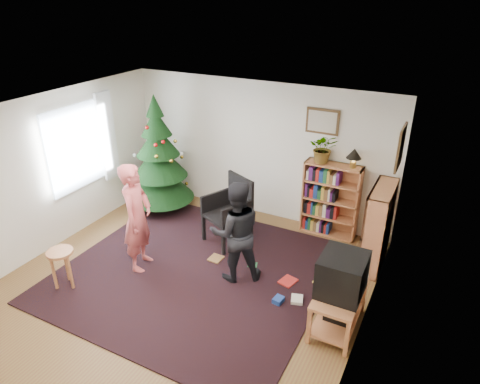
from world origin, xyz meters
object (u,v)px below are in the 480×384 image
at_px(christmas_tree, 159,164).
at_px(person_by_chair, 236,232).
at_px(bookshelf_back, 331,199).
at_px(picture_right, 401,148).
at_px(bookshelf_right, 378,226).
at_px(picture_back, 323,121).
at_px(person_standing, 137,218).
at_px(tv_stand, 338,306).
at_px(armchair, 231,206).
at_px(stool, 61,259).
at_px(crt_tv, 342,275).
at_px(table_lamp, 354,155).
at_px(potted_plant, 324,148).

xyz_separation_m(christmas_tree, person_by_chair, (2.30, -1.29, -0.16)).
bearing_deg(person_by_chair, bookshelf_back, -149.70).
distance_m(picture_right, bookshelf_right, 1.29).
bearing_deg(picture_back, person_standing, -129.38).
relative_size(picture_right, tv_stand, 0.64).
bearing_deg(person_standing, picture_back, -55.59).
relative_size(armchair, person_standing, 0.67).
height_order(tv_stand, stool, stool).
xyz_separation_m(picture_right, crt_tv, (-0.26, -1.60, -1.14)).
bearing_deg(stool, table_lamp, 44.65).
distance_m(crt_tv, potted_plant, 2.50).
bearing_deg(person_by_chair, table_lamp, -156.90).
xyz_separation_m(crt_tv, table_lamp, (-0.47, 2.19, 0.71)).
relative_size(christmas_tree, bookshelf_back, 1.73).
bearing_deg(picture_back, bookshelf_back, -24.58).
bearing_deg(bookshelf_back, picture_right, -29.81).
bearing_deg(bookshelf_right, table_lamp, 46.77).
bearing_deg(bookshelf_right, armchair, 99.52).
xyz_separation_m(bookshelf_back, person_standing, (-2.27, -2.27, 0.19)).
relative_size(armchair, stool, 1.89).
distance_m(bookshelf_back, potted_plant, 0.91).
bearing_deg(picture_back, picture_right, -28.69).
bearing_deg(person_standing, stool, 128.23).
height_order(picture_back, picture_right, picture_right).
distance_m(christmas_tree, table_lamp, 3.53).
bearing_deg(bookshelf_right, bookshelf_back, 57.99).
relative_size(bookshelf_back, person_standing, 0.76).
bearing_deg(tv_stand, table_lamp, 102.26).
relative_size(bookshelf_right, potted_plant, 2.61).
xyz_separation_m(person_standing, table_lamp, (2.57, 2.27, 0.67)).
distance_m(stool, potted_plant, 4.33).
bearing_deg(picture_right, armchair, -171.69).
height_order(picture_right, armchair, picture_right).
xyz_separation_m(christmas_tree, table_lamp, (3.44, 0.57, 0.58)).
bearing_deg(bookshelf_right, potted_plant, 62.94).
xyz_separation_m(bookshelf_right, armchair, (-2.32, -0.39, -0.04)).
height_order(bookshelf_right, crt_tv, bookshelf_right).
bearing_deg(table_lamp, crt_tv, -77.81).
xyz_separation_m(armchair, table_lamp, (1.72, 0.95, 0.89)).
bearing_deg(crt_tv, tv_stand, -0.00).
bearing_deg(bookshelf_right, picture_back, 59.74).
bearing_deg(crt_tv, stool, -164.89).
height_order(tv_stand, armchair, armchair).
height_order(picture_back, bookshelf_right, picture_back).
distance_m(tv_stand, table_lamp, 2.53).
bearing_deg(bookshelf_right, crt_tv, 175.68).
distance_m(christmas_tree, bookshelf_right, 4.04).
bearing_deg(potted_plant, tv_stand, -65.96).
height_order(bookshelf_right, stool, bookshelf_right).
xyz_separation_m(potted_plant, table_lamp, (0.50, 0.00, -0.03)).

